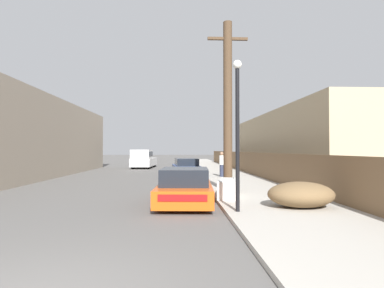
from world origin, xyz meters
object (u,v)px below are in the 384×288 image
at_px(utility_pole, 228,104).
at_px(pickup_truck, 143,159).
at_px(car_parked_mid, 186,168).
at_px(pedestrian, 222,164).
at_px(brush_pile, 301,195).
at_px(discarded_fridge, 228,188).
at_px(parked_sports_car_red, 185,187).
at_px(street_lamp, 237,123).

bearing_deg(utility_pole, pickup_truck, 107.71).
relative_size(car_parked_mid, pedestrian, 2.84).
bearing_deg(car_parked_mid, brush_pile, -79.82).
distance_m(discarded_fridge, parked_sports_car_red, 1.78).
bearing_deg(discarded_fridge, brush_pile, -33.55).
height_order(utility_pole, brush_pile, utility_pole).
bearing_deg(pedestrian, discarded_fridge, -96.71).
distance_m(utility_pole, pedestrian, 7.52).
distance_m(pickup_truck, street_lamp, 23.49).
relative_size(car_parked_mid, brush_pile, 2.27).
relative_size(street_lamp, brush_pile, 2.14).
bearing_deg(parked_sports_car_red, brush_pile, -19.92).
bearing_deg(pickup_truck, utility_pole, 111.53).
bearing_deg(parked_sports_car_red, utility_pole, 53.60).
height_order(parked_sports_car_red, pedestrian, pedestrian).
xyz_separation_m(pickup_truck, street_lamp, (5.41, -22.80, 1.77)).
height_order(pickup_truck, street_lamp, street_lamp).
bearing_deg(pedestrian, pickup_truck, 119.82).
xyz_separation_m(utility_pole, pedestrian, (0.73, 6.86, -2.98)).
height_order(utility_pole, street_lamp, utility_pole).
bearing_deg(brush_pile, car_parked_mid, 104.75).
xyz_separation_m(car_parked_mid, brush_pile, (3.29, -12.49, -0.10)).
xyz_separation_m(discarded_fridge, parked_sports_car_red, (-1.67, -0.60, 0.12)).
bearing_deg(pickup_truck, discarded_fridge, 109.32).
bearing_deg(car_parked_mid, parked_sports_car_red, -96.29).
bearing_deg(parked_sports_car_red, discarded_fridge, 23.00).
bearing_deg(pedestrian, street_lamp, -95.97).
height_order(parked_sports_car_red, street_lamp, street_lamp).
bearing_deg(brush_pile, parked_sports_car_red, 156.71).
height_order(street_lamp, brush_pile, street_lamp).
bearing_deg(discarded_fridge, pickup_truck, 119.81).
distance_m(parked_sports_car_red, brush_pile, 3.94).
relative_size(car_parked_mid, pickup_truck, 0.85).
height_order(pickup_truck, pedestrian, pickup_truck).
xyz_separation_m(street_lamp, pedestrian, (1.18, 11.30, -1.75)).
height_order(discarded_fridge, brush_pile, brush_pile).
relative_size(discarded_fridge, utility_pole, 0.24).
xyz_separation_m(pickup_truck, pedestrian, (6.59, -11.49, 0.01)).
bearing_deg(street_lamp, car_parked_mid, 95.15).
relative_size(discarded_fridge, parked_sports_car_red, 0.41).
relative_size(pickup_truck, pedestrian, 3.36).
relative_size(parked_sports_car_red, pickup_truck, 0.80).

